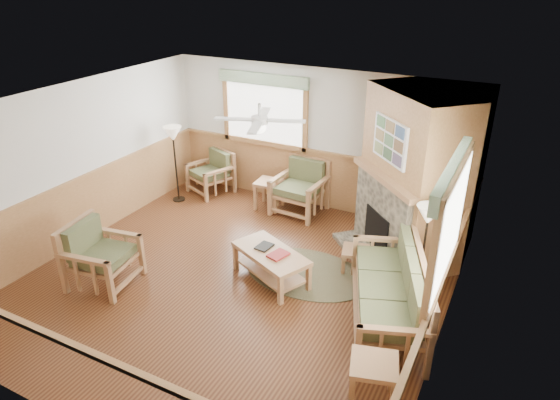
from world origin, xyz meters
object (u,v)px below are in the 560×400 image
at_px(end_table_sofa, 373,383).
at_px(sofa, 387,289).
at_px(armchair_left, 102,255).
at_px(floor_lamp_left, 176,164).
at_px(armchair_back_left, 210,173).
at_px(armchair_back_right, 299,188).
at_px(floor_lamp_right, 423,253).
at_px(end_table_chairs, 269,194).
at_px(footstool, 355,259).
at_px(coffee_table, 271,266).

bearing_deg(end_table_sofa, sofa, 100.85).
distance_m(armchair_left, floor_lamp_left, 2.98).
bearing_deg(sofa, armchair_back_left, -138.82).
height_order(armchair_back_right, floor_lamp_right, floor_lamp_right).
height_order(end_table_chairs, footstool, end_table_chairs).
bearing_deg(coffee_table, end_table_sofa, -12.17).
height_order(end_table_chairs, floor_lamp_left, floor_lamp_left).
relative_size(armchair_back_left, coffee_table, 0.71).
xyz_separation_m(armchair_back_left, armchair_left, (0.47, -3.49, 0.06)).
distance_m(footstool, floor_lamp_right, 1.22).
bearing_deg(armchair_left, end_table_chairs, -24.96).
xyz_separation_m(end_table_chairs, end_table_sofa, (3.28, -3.74, 0.00)).
height_order(end_table_chairs, floor_lamp_right, floor_lamp_right).
xyz_separation_m(footstool, floor_lamp_right, (1.05, -0.28, 0.56)).
bearing_deg(floor_lamp_right, armchair_left, -157.19).
height_order(sofa, end_table_chairs, sofa).
height_order(armchair_back_left, armchair_back_right, armchair_back_right).
xyz_separation_m(armchair_left, coffee_table, (2.17, 1.22, -0.24)).
xyz_separation_m(armchair_back_left, floor_lamp_right, (4.73, -1.70, 0.30)).
height_order(end_table_chairs, end_table_sofa, end_table_sofa).
xyz_separation_m(end_table_chairs, floor_lamp_right, (3.28, -1.60, 0.46)).
distance_m(end_table_sofa, footstool, 2.65).
distance_m(armchair_back_right, end_table_sofa, 4.69).
height_order(armchair_back_right, floor_lamp_left, floor_lamp_left).
height_order(sofa, footstool, sofa).
bearing_deg(armchair_back_left, end_table_chairs, 18.04).
bearing_deg(footstool, coffee_table, -140.46).
height_order(armchair_back_left, armchair_left, armchair_left).
height_order(sofa, end_table_sofa, sofa).
bearing_deg(floor_lamp_right, end_table_chairs, 154.08).
height_order(armchair_left, coffee_table, armchair_left).
height_order(armchair_back_right, footstool, armchair_back_right).
distance_m(end_table_chairs, floor_lamp_right, 3.68).
height_order(armchair_back_left, coffee_table, armchair_back_left).
distance_m(end_table_sofa, floor_lamp_right, 2.19).
bearing_deg(sofa, armchair_left, -95.20).
bearing_deg(armchair_left, armchair_back_right, -33.16).
height_order(floor_lamp_left, floor_lamp_right, floor_lamp_left).
bearing_deg(end_table_chairs, sofa, -37.35).
distance_m(armchair_back_left, end_table_sofa, 6.09).
xyz_separation_m(armchair_back_left, footstool, (3.68, -1.41, -0.25)).
bearing_deg(end_table_chairs, armchair_back_left, 176.03).
bearing_deg(end_table_sofa, armchair_back_left, 140.90).
distance_m(armchair_left, footstool, 3.83).
bearing_deg(end_table_chairs, armchair_left, -106.04).
height_order(footstool, floor_lamp_right, floor_lamp_right).
distance_m(coffee_table, end_table_sofa, 2.61).
bearing_deg(armchair_back_left, floor_lamp_left, -97.68).
xyz_separation_m(sofa, floor_lamp_right, (0.28, 0.70, 0.25)).
bearing_deg(end_table_chairs, floor_lamp_right, -25.92).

